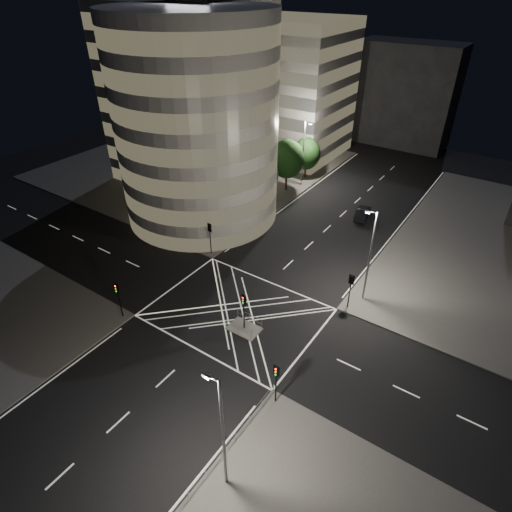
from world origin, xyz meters
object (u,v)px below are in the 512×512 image
Objects in this scene: sedan at (363,213)px; street_lamp_right_near at (222,432)px; central_island at (244,329)px; traffic_signal_island at (244,306)px; traffic_signal_fl at (210,233)px; traffic_signal_nr at (276,377)px; street_lamp_left_near at (232,195)px; street_lamp_right_far at (370,254)px; traffic_signal_nl at (118,294)px; street_lamp_left_far at (304,151)px; traffic_signal_fr at (351,285)px.

street_lamp_right_near is at bearing 87.96° from sedan.
central_island is 0.75× the size of traffic_signal_island.
traffic_signal_fl is 1.00× the size of traffic_signal_nr.
street_lamp_left_near is at bearing 36.19° from sedan.
central_island is at bearing -125.30° from street_lamp_right_far.
traffic_signal_nr is 16.03m from street_lamp_right_far.
traffic_signal_nr is at bearing -37.69° from traffic_signal_fl.
traffic_signal_nl is 19.78m from street_lamp_right_near.
street_lamp_left_far is (0.00, 18.00, 0.00)m from street_lamp_left_near.
street_lamp_left_near is (-0.64, 5.20, 2.63)m from traffic_signal_fl.
street_lamp_right_near reaches higher than traffic_signal_fr.
sedan is at bearing 100.91° from traffic_signal_nr.
street_lamp_left_far reaches higher than traffic_signal_fl.
traffic_signal_fl is 5.86m from street_lamp_left_near.
traffic_signal_nr is 0.40× the size of street_lamp_left_far.
traffic_signal_fr is 20.97m from street_lamp_right_near.
street_lamp_right_far is 23.00m from street_lamp_right_near.
street_lamp_left_near is 1.00× the size of street_lamp_left_far.
central_island is 33.95m from street_lamp_left_far.
sedan is at bearing 108.45° from traffic_signal_fr.
street_lamp_right_near is at bearing -48.76° from traffic_signal_fl.
street_lamp_right_far is 1.00× the size of street_lamp_right_near.
street_lamp_right_far is 2.23× the size of sedan.
street_lamp_right_near is at bearing -21.55° from traffic_signal_nl.
sedan is at bearing 88.73° from traffic_signal_island.
street_lamp_right_near is at bearing -88.25° from traffic_signal_fr.
sedan is at bearing 88.73° from central_island.
street_lamp_right_far and street_lamp_right_near have the same top height.
traffic_signal_fr is 19.14m from street_lamp_left_near.
street_lamp_right_near is (0.64, -20.80, 2.63)m from traffic_signal_fr.
traffic_signal_nl is at bearing 58.62° from sedan.
traffic_signal_fl is 0.40× the size of street_lamp_right_far.
street_lamp_right_near reaches higher than traffic_signal_nr.
street_lamp_right_near is at bearing -59.25° from traffic_signal_island.
street_lamp_right_near is at bearing -90.00° from street_lamp_right_far.
traffic_signal_nl is 36.90m from street_lamp_left_far.
street_lamp_left_far reaches higher than traffic_signal_island.
street_lamp_right_near is at bearing -84.96° from traffic_signal_nr.
street_lamp_left_far is (-18.24, 23.20, 2.63)m from traffic_signal_fr.
central_island is 18.52m from street_lamp_left_near.
central_island is 0.75× the size of traffic_signal_nl.
street_lamp_left_near reaches higher than traffic_signal_island.
traffic_signal_fl is at bearing -88.43° from street_lamp_left_far.
central_island is 0.30× the size of street_lamp_right_far.
street_lamp_left_far reaches higher than traffic_signal_nr.
central_island is 0.75× the size of traffic_signal_fl.
traffic_signal_nl is 12.03m from traffic_signal_island.
central_island is 0.75× the size of traffic_signal_fr.
traffic_signal_nl is 1.00× the size of traffic_signal_fr.
traffic_signal_nl is 24.27m from street_lamp_right_far.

